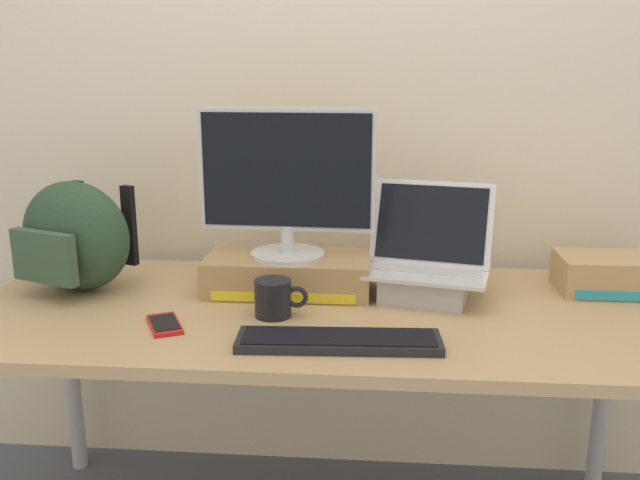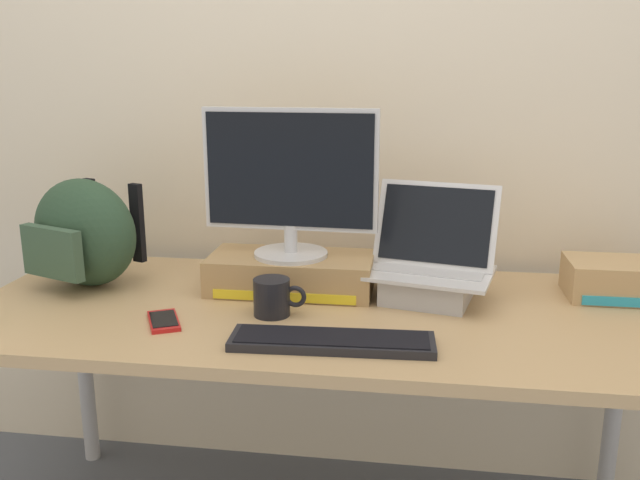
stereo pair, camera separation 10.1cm
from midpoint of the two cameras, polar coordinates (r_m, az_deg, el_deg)
back_wall at (r=2.12m, az=-0.27°, el=13.77°), size 7.00×0.10×2.60m
desk at (r=1.77m, az=-1.65°, el=-7.75°), size 1.83×0.78×0.72m
toner_box_yellow at (r=1.86m, az=-4.30°, el=-2.89°), size 0.45×0.22×0.10m
desktop_monitor at (r=1.80m, az=-4.46°, el=4.87°), size 0.48×0.20×0.40m
open_laptop at (r=1.82m, az=7.44°, el=-2.86°), size 0.37×0.31×0.30m
external_keyboard at (r=1.51m, az=-0.33°, el=-8.58°), size 0.46×0.14×0.02m
messenger_backpack at (r=1.97m, az=-21.49°, el=0.25°), size 0.39×0.31×0.30m
coffee_mug at (r=1.67m, az=-5.66°, el=-4.95°), size 0.13×0.09×0.09m
cell_phone at (r=1.67m, az=-14.78°, el=-6.96°), size 0.12×0.15×0.01m
toner_box_cyan at (r=2.00m, az=22.68°, el=-2.71°), size 0.32×0.18×0.10m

